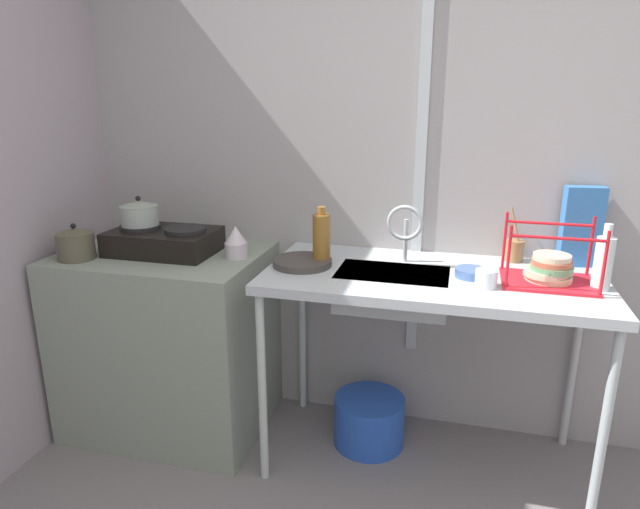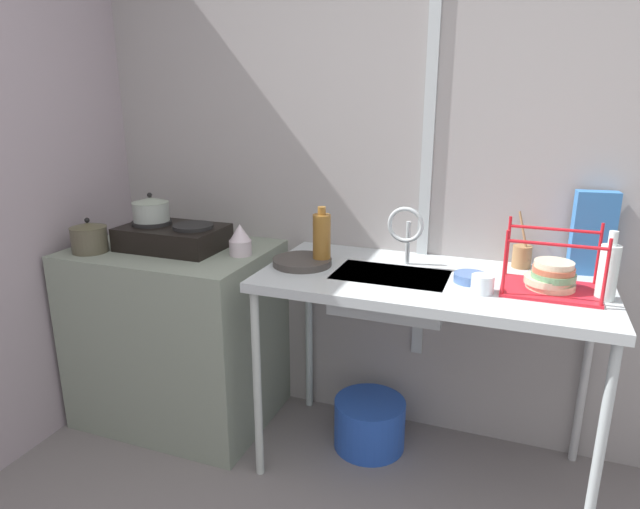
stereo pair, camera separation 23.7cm
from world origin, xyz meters
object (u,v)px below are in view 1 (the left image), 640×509
Objects in this scene: frying_pan at (302,262)px; cup_by_rack at (486,279)px; dish_rack at (549,271)px; cereal_box at (581,227)px; stove at (164,240)px; percolator at (236,242)px; utensil_jar at (514,250)px; pot_beside_stove at (75,244)px; sink_basin at (392,290)px; bottle_by_rack at (603,262)px; small_bowl_on_drainboard at (471,273)px; bottle_by_sink at (321,239)px; bucket_on_floor at (369,420)px; faucet at (405,226)px; pot_on_left_burner at (139,213)px.

frying_pan is 0.77m from cup_by_rack.
cereal_box is at bearing 62.09° from dish_rack.
percolator is (0.36, 0.01, 0.01)m from stove.
utensil_jar is at bearing 18.81° from frying_pan.
pot_beside_stove reaches higher than percolator.
pot_beside_stove is 1.43m from sink_basin.
stove is 3.29× the size of percolator.
sink_basin is at bearing -1.10° from stove.
cup_by_rack is 0.33× the size of bottle_by_rack.
utensil_jar reaches higher than small_bowl_on_drainboard.
pot_beside_stove reaches higher than cup_by_rack.
percolator reaches higher than stove.
dish_rack is at bearing 1.43° from frying_pan.
stove is 2.90× the size of pot_beside_stove.
bottle_by_sink is 0.77× the size of bucket_on_floor.
stove is 1.88× the size of bottle_by_sink.
stove is 1.12m from faucet.
cereal_box is at bearing 12.30° from pot_beside_stove.
bottle_by_sink is 0.86m from utensil_jar.
cup_by_rack is at bearing -10.09° from bottle_by_sink.
percolator is 0.43× the size of cereal_box.
bottle_by_sink is (0.88, 0.01, -0.07)m from pot_on_left_burner.
cereal_box is (1.48, 0.27, 0.10)m from percolator.
percolator is (0.69, 0.20, 0.00)m from pot_beside_stove.
bottle_by_rack is (1.99, -0.03, -0.08)m from pot_on_left_burner.
cereal_box is (0.39, 0.39, 0.14)m from cup_by_rack.
small_bowl_on_drainboard is (-0.29, 0.00, -0.03)m from dish_rack.
utensil_jar is at bearing 9.25° from pot_on_left_burner.
utensil_jar is (0.47, 0.18, -0.13)m from faucet.
bottle_by_rack is (1.51, -0.04, 0.04)m from percolator.
faucet is 1.12× the size of utensil_jar.
bottle_by_rack reaches higher than pot_beside_stove.
pot_on_left_burner is 0.31m from pot_beside_stove.
pot_on_left_burner reaches higher than stove.
bucket_on_floor is at bearing 137.61° from sink_basin.
frying_pan is at bearing 173.81° from cup_by_rack.
frying_pan is at bearing -178.80° from sink_basin.
bottle_by_sink reaches higher than utensil_jar.
bottle_by_sink is 1.11m from bottle_by_rack.
pot_on_left_burner reaches higher than utensil_jar.
pot_beside_stove is 1.11m from bottle_by_sink.
faucet is 3.19× the size of cup_by_rack.
pot_on_left_burner is 0.51× the size of cereal_box.
dish_rack is 0.30m from small_bowl_on_drainboard.
utensil_jar is (0.90, 0.31, 0.04)m from frying_pan.
pot_on_left_burner is 1.47m from bucket_on_floor.
faucet is 0.76m from cereal_box.
cereal_box reaches higher than small_bowl_on_drainboard.
faucet is at bearing 4.33° from pot_on_left_burner.
percolator is 1.51m from bottle_by_rack.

